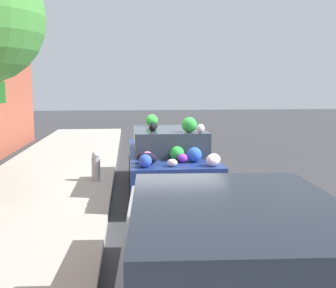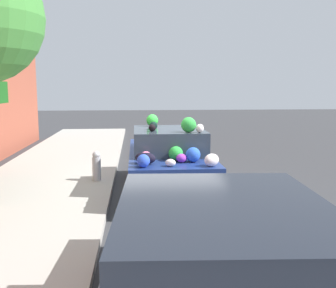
% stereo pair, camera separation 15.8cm
% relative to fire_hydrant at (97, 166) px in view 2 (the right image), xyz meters
% --- Properties ---
extents(ground_plane, '(60.00, 60.00, 0.00)m').
position_rel_fire_hydrant_xyz_m(ground_plane, '(-0.61, -1.49, -0.48)').
color(ground_plane, '#38383A').
extents(sidewalk_curb, '(24.00, 3.20, 0.13)m').
position_rel_fire_hydrant_xyz_m(sidewalk_curb, '(-0.61, 1.21, -0.41)').
color(sidewalk_curb, '#B2ADA3').
rests_on(sidewalk_curb, ground).
extents(fire_hydrant, '(0.20, 0.20, 0.70)m').
position_rel_fire_hydrant_xyz_m(fire_hydrant, '(0.00, 0.00, 0.00)').
color(fire_hydrant, '#B2B2B7').
rests_on(fire_hydrant, sidewalk_curb).
extents(art_car, '(3.99, 1.73, 1.72)m').
position_rel_fire_hydrant_xyz_m(art_car, '(-0.65, -1.63, 0.27)').
color(art_car, navy).
rests_on(art_car, ground).
extents(parked_car_plain, '(4.55, 2.08, 1.46)m').
position_rel_fire_hydrant_xyz_m(parked_car_plain, '(-6.13, -1.60, 0.28)').
color(parked_car_plain, gray).
rests_on(parked_car_plain, ground).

